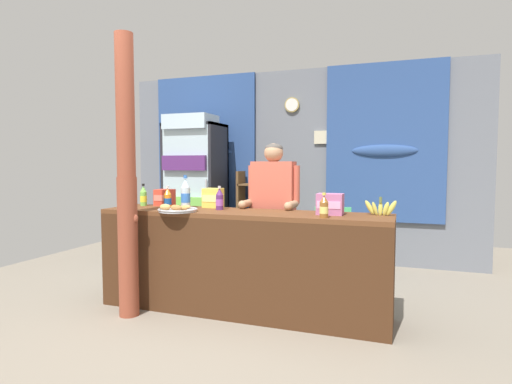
{
  "coord_description": "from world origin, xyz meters",
  "views": [
    {
      "loc": [
        1.49,
        -3.06,
        1.36
      ],
      "look_at": [
        0.1,
        0.85,
        1.08
      ],
      "focal_mm": 29.15,
      "sensor_mm": 36.0,
      "label": 1
    }
  ],
  "objects": [
    {
      "name": "timber_post",
      "position": [
        -0.81,
        0.0,
        1.19
      ],
      "size": [
        0.2,
        0.17,
        2.49
      ],
      "color": "brown",
      "rests_on": "ground"
    },
    {
      "name": "soda_bottle_water",
      "position": [
        -0.52,
        0.52,
        1.06
      ],
      "size": [
        0.09,
        0.09,
        0.32
      ],
      "color": "silver",
      "rests_on": "stall_counter"
    },
    {
      "name": "shopkeeper",
      "position": [
        0.26,
        0.91,
        0.99
      ],
      "size": [
        0.54,
        0.42,
        1.56
      ],
      "color": "#28282D",
      "rests_on": "ground"
    },
    {
      "name": "stall_counter",
      "position": [
        0.11,
        0.32,
        0.57
      ],
      "size": [
        2.66,
        0.56,
        0.93
      ],
      "color": "brown",
      "rests_on": "ground"
    },
    {
      "name": "plastic_lawn_chair",
      "position": [
        0.7,
        1.87,
        0.49
      ],
      "size": [
        0.51,
        0.51,
        0.86
      ],
      "color": "#4CC675",
      "rests_on": "ground"
    },
    {
      "name": "snack_box_instant_noodle",
      "position": [
        -0.28,
        0.65,
        1.02
      ],
      "size": [
        0.18,
        0.14,
        0.19
      ],
      "color": "#EAD14C",
      "rests_on": "stall_counter"
    },
    {
      "name": "snack_box_crackers",
      "position": [
        -0.83,
        0.65,
        1.01
      ],
      "size": [
        0.17,
        0.16,
        0.17
      ],
      "color": "#E5422D",
      "rests_on": "stall_counter"
    },
    {
      "name": "soda_bottle_grape_soda",
      "position": [
        -0.14,
        0.49,
        1.02
      ],
      "size": [
        0.07,
        0.07,
        0.22
      ],
      "color": "#56286B",
      "rests_on": "stall_counter"
    },
    {
      "name": "soda_bottle_orange_soda",
      "position": [
        -0.66,
        0.43,
        1.02
      ],
      "size": [
        0.07,
        0.07,
        0.22
      ],
      "color": "orange",
      "rests_on": "stall_counter"
    },
    {
      "name": "drink_fridge",
      "position": [
        -1.29,
        2.15,
        1.11
      ],
      "size": [
        0.77,
        0.65,
        2.03
      ],
      "color": "#232328",
      "rests_on": "ground"
    },
    {
      "name": "back_wall_curtained",
      "position": [
        -0.01,
        2.72,
        1.38
      ],
      "size": [
        5.1,
        0.22,
        2.67
      ],
      "color": "slate",
      "rests_on": "ground"
    },
    {
      "name": "bottle_shelf_rack",
      "position": [
        -0.48,
        2.43,
        0.65
      ],
      "size": [
        0.48,
        0.28,
        1.26
      ],
      "color": "brown",
      "rests_on": "ground"
    },
    {
      "name": "pastry_tray",
      "position": [
        -0.43,
        0.21,
        0.95
      ],
      "size": [
        0.36,
        0.36,
        0.07
      ],
      "color": "#BCBCC1",
      "rests_on": "stall_counter"
    },
    {
      "name": "ground_plane",
      "position": [
        0.0,
        1.07,
        0.0
      ],
      "size": [
        6.96,
        6.96,
        0.0
      ],
      "primitive_type": "plane",
      "color": "gray"
    },
    {
      "name": "soda_bottle_lime_soda",
      "position": [
        -1.03,
        0.56,
        1.02
      ],
      "size": [
        0.07,
        0.07,
        0.23
      ],
      "color": "#75C64C",
      "rests_on": "stall_counter"
    },
    {
      "name": "soda_bottle_iced_tea",
      "position": [
        0.89,
        0.24,
        1.01
      ],
      "size": [
        0.07,
        0.07,
        0.2
      ],
      "color": "brown",
      "rests_on": "stall_counter"
    },
    {
      "name": "snack_box_wafer",
      "position": [
        0.91,
        0.46,
        1.02
      ],
      "size": [
        0.22,
        0.15,
        0.18
      ],
      "color": "#B76699",
      "rests_on": "stall_counter"
    },
    {
      "name": "banana_bunch",
      "position": [
        1.31,
        0.56,
        0.99
      ],
      "size": [
        0.28,
        0.06,
        0.16
      ],
      "color": "#CCC14C",
      "rests_on": "stall_counter"
    }
  ]
}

